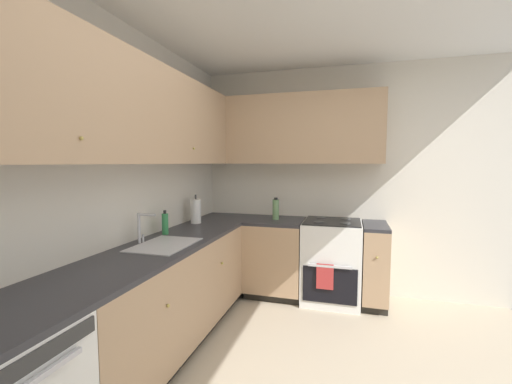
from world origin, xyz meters
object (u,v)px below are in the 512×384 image
Objects in this scene: oven_range at (332,260)px; paper_towel_roll at (196,211)px; soap_bottle at (165,224)px; oil_bottle at (276,209)px.

paper_towel_roll reaches higher than oven_range.
oil_bottle is at bearing -37.28° from soap_bottle.
oven_range is at bearing -88.33° from oil_bottle.
paper_towel_roll reaches higher than oil_bottle.
oven_range is at bearing -71.11° from paper_towel_roll.
paper_towel_roll is 0.90m from oil_bottle.
paper_towel_roll is at bearing 108.89° from oven_range.
soap_bottle is 1.31m from oil_bottle.
paper_towel_roll is 1.27× the size of oil_bottle.
oil_bottle reaches higher than oven_range.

